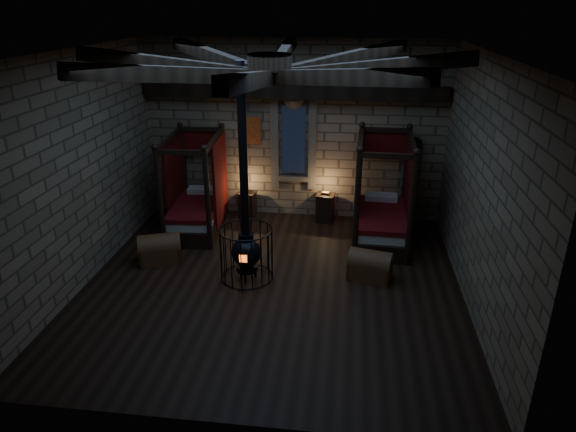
# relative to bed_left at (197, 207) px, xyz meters

# --- Properties ---
(room) EXTENTS (7.02, 7.02, 4.29)m
(room) POSITION_rel_bed_left_xyz_m (2.12, -2.25, 3.20)
(room) COLOR black
(room) RESTS_ON ground
(bed_left) EXTENTS (1.25, 2.17, 2.20)m
(bed_left) POSITION_rel_bed_left_xyz_m (0.00, 0.00, 0.00)
(bed_left) COLOR black
(bed_left) RESTS_ON ground
(bed_right) EXTENTS (1.24, 2.25, 2.31)m
(bed_right) POSITION_rel_bed_left_xyz_m (4.20, -0.09, 0.03)
(bed_right) COLOR black
(bed_right) RESTS_ON ground
(trunk_left) EXTENTS (0.96, 0.79, 0.61)m
(trunk_left) POSITION_rel_bed_left_xyz_m (-0.30, -1.71, -0.27)
(trunk_left) COLOR brown
(trunk_left) RESTS_ON ground
(trunk_right) EXTENTS (0.90, 0.69, 0.59)m
(trunk_right) POSITION_rel_bed_left_xyz_m (3.94, -1.88, -0.28)
(trunk_right) COLOR brown
(trunk_right) RESTS_ON ground
(nightstand_left) EXTENTS (0.45, 0.44, 0.79)m
(nightstand_left) POSITION_rel_bed_left_xyz_m (1.02, 0.80, -0.21)
(nightstand_left) COLOR black
(nightstand_left) RESTS_ON ground
(nightstand_right) EXTENTS (0.48, 0.46, 0.75)m
(nightstand_right) POSITION_rel_bed_left_xyz_m (2.93, 0.79, -0.19)
(nightstand_right) COLOR black
(nightstand_right) RESTS_ON ground
(stove) EXTENTS (1.01, 1.01, 4.05)m
(stove) POSITION_rel_bed_left_xyz_m (1.60, -2.18, 0.08)
(stove) COLOR black
(stove) RESTS_ON ground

